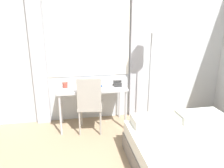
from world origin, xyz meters
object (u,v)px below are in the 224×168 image
Objects in this scene: standing_lamp at (152,31)px; telephone at (117,83)px; desk at (92,90)px; book at (93,85)px; mug at (65,85)px; desk_chair at (90,102)px.

standing_lamp is 1.05m from telephone.
book is at bearing 43.28° from desk.
telephone reaches higher than mug.
mug is (-0.45, 0.03, 0.11)m from desk.
mug is at bearing 176.22° from desk.
desk is at bearing 175.20° from telephone.
mug is (-0.89, 0.07, 0.00)m from telephone.
book is at bearing 79.20° from desk_chair.
desk_chair is 0.35m from book.
standing_lamp reaches higher than desk_chair.
desk is 0.46m from telephone.
mug is at bearing 179.97° from book.
standing_lamp reaches higher than telephone.
desk_chair is 10.89× the size of mug.
desk_chair is at bearing -109.07° from book.
desk is 0.28m from desk_chair.
telephone reaches higher than book.
telephone is 0.89m from mug.
book is (-0.41, 0.07, -0.03)m from telephone.
standing_lamp is at bearing 16.66° from desk_chair.
desk is at bearing 83.79° from desk_chair.
mug is (-0.39, 0.27, 0.24)m from desk_chair.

